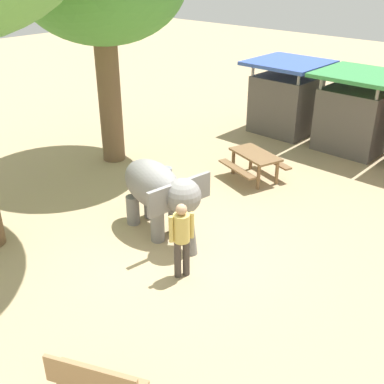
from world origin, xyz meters
name	(u,v)px	position (x,y,z in m)	size (l,w,h in m)	color
ground_plane	(171,249)	(0.00, 0.00, 0.00)	(60.00, 60.00, 0.00)	tan
elephant	(159,191)	(-0.68, 0.33, 1.08)	(2.45, 1.63, 1.68)	slate
person_handler	(182,235)	(0.82, -0.53, 0.95)	(0.32, 0.46, 1.62)	#3F3833
wooden_bench	(96,383)	(2.05, -3.57, 0.47)	(1.44, 0.94, 0.88)	#9E7A51
picnic_table_near	(255,160)	(-0.79, 4.19, 0.59)	(1.87, 1.86, 0.78)	brown
market_stall_blue	(285,101)	(-2.40, 8.23, 1.14)	(2.50, 2.50, 2.52)	#59514C
market_stall_green	(355,116)	(0.20, 8.23, 1.14)	(2.50, 2.50, 2.52)	#59514C
feed_bucket	(166,173)	(-2.68, 2.51, 0.16)	(0.36, 0.36, 0.32)	gray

